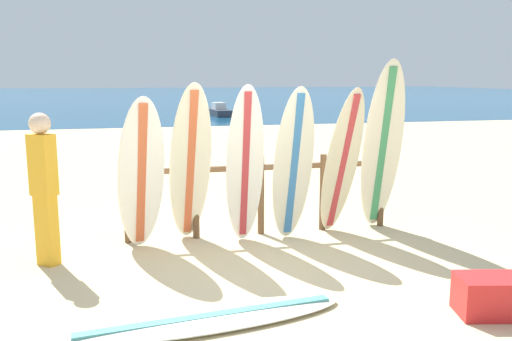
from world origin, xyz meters
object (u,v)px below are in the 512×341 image
at_px(surfboard_leaning_far_left, 141,175).
at_px(cooler_box, 491,296).
at_px(surfboard_leaning_left, 190,165).
at_px(surfboard_leaning_center_left, 245,166).
at_px(small_boat_offshore, 219,111).
at_px(beachgoer_standing, 44,183).
at_px(surfboard_leaning_right, 382,147).
at_px(surfboard_leaning_center, 293,165).
at_px(surfboard_rack, 261,186).
at_px(surfboard_lying_on_sand, 209,319).
at_px(surfboard_leaning_center_right, 342,163).

bearing_deg(surfboard_leaning_far_left, cooler_box, -39.91).
relative_size(surfboard_leaning_far_left, surfboard_leaning_left, 0.93).
xyz_separation_m(surfboard_leaning_center_left, small_boat_offshore, (3.39, 23.02, -0.78)).
relative_size(beachgoer_standing, cooler_box, 2.93).
xyz_separation_m(surfboard_leaning_center_left, surfboard_leaning_right, (1.95, 0.14, 0.16)).
bearing_deg(surfboard_leaning_left, surfboard_leaning_right, 0.78).
distance_m(surfboard_leaning_center_left, small_boat_offshore, 23.29).
relative_size(surfboard_leaning_center, cooler_box, 3.41).
relative_size(surfboard_rack, surfboard_leaning_right, 1.54).
relative_size(surfboard_lying_on_sand, beachgoer_standing, 1.47).
height_order(surfboard_leaning_right, beachgoer_standing, surfboard_leaning_right).
bearing_deg(small_boat_offshore, surfboard_leaning_center_right, -95.12).
relative_size(surfboard_leaning_center, surfboard_leaning_right, 0.86).
xyz_separation_m(surfboard_leaning_left, surfboard_lying_on_sand, (-0.10, -2.24, -1.02)).
height_order(surfboard_rack, surfboard_leaning_far_left, surfboard_leaning_far_left).
bearing_deg(surfboard_leaning_far_left, surfboard_leaning_left, 11.19).
xyz_separation_m(surfboard_leaning_far_left, cooler_box, (3.04, -2.54, -0.79)).
height_order(surfboard_leaning_far_left, surfboard_leaning_right, surfboard_leaning_right).
height_order(surfboard_leaning_left, cooler_box, surfboard_leaning_left).
bearing_deg(surfboard_leaning_center, surfboard_lying_on_sand, -123.72).
bearing_deg(surfboard_rack, surfboard_leaning_left, -161.88).
height_order(surfboard_leaning_left, surfboard_leaning_center, surfboard_leaning_left).
height_order(surfboard_leaning_left, surfboard_leaning_center_left, surfboard_leaning_left).
bearing_deg(surfboard_lying_on_sand, surfboard_leaning_center_right, 46.07).
relative_size(surfboard_leaning_center_left, surfboard_leaning_center, 1.01).
bearing_deg(beachgoer_standing, surfboard_rack, 13.71).
bearing_deg(surfboard_leaning_far_left, beachgoer_standing, -169.06).
distance_m(surfboard_leaning_center_right, small_boat_offshore, 23.07).
bearing_deg(surfboard_leaning_left, cooler_box, -47.64).
relative_size(surfboard_leaning_right, small_boat_offshore, 0.78).
height_order(surfboard_leaning_far_left, beachgoer_standing, surfboard_leaning_far_left).
height_order(surfboard_leaning_left, beachgoer_standing, surfboard_leaning_left).
bearing_deg(surfboard_lying_on_sand, surfboard_leaning_right, 39.80).
xyz_separation_m(surfboard_leaning_center, cooler_box, (1.12, -2.55, -0.84)).
relative_size(surfboard_leaning_center_right, surfboard_leaning_right, 0.85).
height_order(surfboard_leaning_left, surfboard_leaning_center_right, surfboard_leaning_left).
bearing_deg(surfboard_leaning_far_left, surfboard_leaning_center_left, 0.82).
bearing_deg(surfboard_leaning_center_right, beachgoer_standing, -175.57).
bearing_deg(small_boat_offshore, surfboard_rack, -97.76).
height_order(surfboard_leaning_center, small_boat_offshore, surfboard_leaning_center).
height_order(surfboard_leaning_center_right, small_boat_offshore, surfboard_leaning_center_right).
bearing_deg(surfboard_leaning_left, small_boat_offshore, 79.92).
relative_size(surfboard_leaning_right, surfboard_lying_on_sand, 0.93).
height_order(surfboard_leaning_right, cooler_box, surfboard_leaning_right).
distance_m(surfboard_leaning_far_left, surfboard_leaning_center_right, 2.63).
bearing_deg(surfboard_lying_on_sand, surfboard_leaning_center_left, 69.90).
xyz_separation_m(surfboard_leaning_right, cooler_box, (-0.20, -2.70, -1.01)).
bearing_deg(cooler_box, surfboard_leaning_left, 144.83).
distance_m(surfboard_leaning_left, surfboard_leaning_center_left, 0.69).
relative_size(surfboard_leaning_center_left, beachgoer_standing, 1.18).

